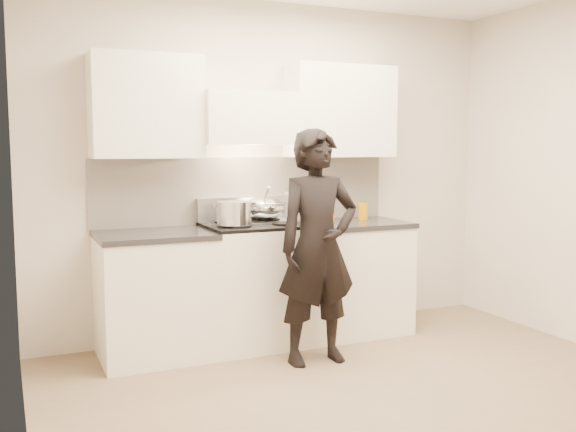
{
  "coord_description": "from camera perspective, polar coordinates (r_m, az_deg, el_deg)",
  "views": [
    {
      "loc": [
        -2.06,
        -3.15,
        1.53
      ],
      "look_at": [
        -0.19,
        1.05,
        1.04
      ],
      "focal_mm": 40.0,
      "sensor_mm": 36.0,
      "label": 1
    }
  ],
  "objects": [
    {
      "name": "oil_glass",
      "position": [
        5.48,
        6.69,
        0.47
      ],
      "size": [
        0.08,
        0.08,
        0.15
      ],
      "color": "#AB7404",
      "rests_on": "counter_right"
    },
    {
      "name": "ground_plane",
      "position": [
        4.06,
        8.84,
        -16.06
      ],
      "size": [
        4.0,
        4.0,
        0.0
      ],
      "primitive_type": "plane",
      "color": "#7F674D"
    },
    {
      "name": "person",
      "position": [
        4.53,
        2.67,
        -2.77
      ],
      "size": [
        0.61,
        0.4,
        1.66
      ],
      "primitive_type": "imported",
      "rotation": [
        0.0,
        0.0,
        0.0
      ],
      "color": "black",
      "rests_on": "ground"
    },
    {
      "name": "room_shell",
      "position": [
        4.05,
        5.65,
        7.07
      ],
      "size": [
        4.04,
        3.54,
        2.7
      ],
      "color": "beige",
      "rests_on": "ground"
    },
    {
      "name": "utensil_crock",
      "position": [
        5.33,
        0.59,
        0.52
      ],
      "size": [
        0.11,
        0.11,
        0.29
      ],
      "color": "#BABABA",
      "rests_on": "counter_right"
    },
    {
      "name": "counter_left",
      "position": [
        4.8,
        -11.72,
        -6.87
      ],
      "size": [
        0.82,
        0.67,
        0.92
      ],
      "color": "white",
      "rests_on": "ground"
    },
    {
      "name": "counter_right",
      "position": [
        5.36,
        5.39,
        -5.39
      ],
      "size": [
        0.92,
        0.67,
        0.92
      ],
      "color": "white",
      "rests_on": "ground"
    },
    {
      "name": "wok",
      "position": [
        5.07,
        -2.08,
        0.74
      ],
      "size": [
        0.35,
        0.43,
        0.28
      ],
      "color": "silver",
      "rests_on": "stove"
    },
    {
      "name": "stove",
      "position": [
        5.01,
        -2.94,
        -6.02
      ],
      "size": [
        0.76,
        0.65,
        0.96
      ],
      "color": "white",
      "rests_on": "ground"
    },
    {
      "name": "stock_pot",
      "position": [
        4.77,
        -4.8,
        0.27
      ],
      "size": [
        0.36,
        0.3,
        0.17
      ],
      "color": "silver",
      "rests_on": "stove"
    },
    {
      "name": "spice_jar",
      "position": [
        5.36,
        3.95,
        0.03
      ],
      "size": [
        0.04,
        0.04,
        0.08
      ],
      "color": "#DF5D0D",
      "rests_on": "counter_right"
    }
  ]
}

